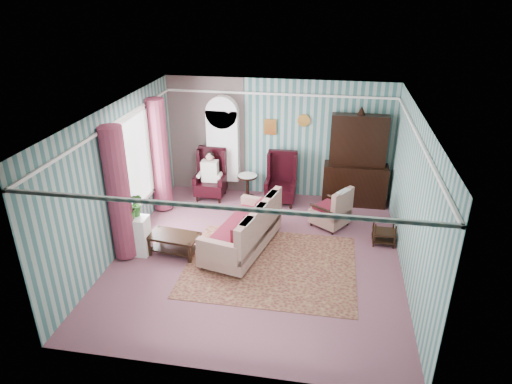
% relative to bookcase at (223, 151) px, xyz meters
% --- Properties ---
extents(floor, '(6.00, 6.00, 0.00)m').
position_rel_bookcase_xyz_m(floor, '(1.35, -2.84, -1.12)').
color(floor, '#804A56').
rests_on(floor, ground).
extents(room_shell, '(5.53, 6.02, 2.91)m').
position_rel_bookcase_xyz_m(room_shell, '(0.73, -2.66, 0.89)').
color(room_shell, '#3B6C69').
rests_on(room_shell, ground).
extents(bookcase, '(0.80, 0.28, 2.24)m').
position_rel_bookcase_xyz_m(bookcase, '(0.00, 0.00, 0.00)').
color(bookcase, silver).
rests_on(bookcase, floor).
extents(dresser_hutch, '(1.50, 0.56, 2.36)m').
position_rel_bookcase_xyz_m(dresser_hutch, '(3.25, -0.12, 0.06)').
color(dresser_hutch, black).
rests_on(dresser_hutch, floor).
extents(wingback_left, '(0.76, 0.80, 1.25)m').
position_rel_bookcase_xyz_m(wingback_left, '(-0.25, -0.39, -0.50)').
color(wingback_left, black).
rests_on(wingback_left, floor).
extents(wingback_right, '(0.76, 0.80, 1.25)m').
position_rel_bookcase_xyz_m(wingback_right, '(1.50, -0.39, -0.50)').
color(wingback_right, black).
rests_on(wingback_right, floor).
extents(seated_woman, '(0.44, 0.40, 1.18)m').
position_rel_bookcase_xyz_m(seated_woman, '(-0.25, -0.39, -0.53)').
color(seated_woman, white).
rests_on(seated_woman, floor).
extents(round_side_table, '(0.50, 0.50, 0.60)m').
position_rel_bookcase_xyz_m(round_side_table, '(0.65, -0.24, -0.82)').
color(round_side_table, black).
rests_on(round_side_table, floor).
extents(nest_table, '(0.45, 0.38, 0.54)m').
position_rel_bookcase_xyz_m(nest_table, '(3.82, -1.94, -0.85)').
color(nest_table, black).
rests_on(nest_table, floor).
extents(plant_stand, '(0.55, 0.35, 0.80)m').
position_rel_bookcase_xyz_m(plant_stand, '(-1.05, -3.14, -0.72)').
color(plant_stand, silver).
rests_on(plant_stand, floor).
extents(rug, '(3.20, 2.60, 0.01)m').
position_rel_bookcase_xyz_m(rug, '(1.65, -3.14, -1.11)').
color(rug, '#4C2119').
rests_on(rug, floor).
extents(sofa, '(1.53, 2.30, 1.11)m').
position_rel_bookcase_xyz_m(sofa, '(0.99, -2.65, -0.56)').
color(sofa, '#BCAA91').
rests_on(sofa, floor).
extents(floral_armchair, '(1.08, 1.08, 0.93)m').
position_rel_bookcase_xyz_m(floral_armchair, '(2.71, -1.34, -0.65)').
color(floral_armchair, '#BAB190').
rests_on(floral_armchair, floor).
extents(coffee_table, '(1.05, 0.66, 0.42)m').
position_rel_bookcase_xyz_m(coffee_table, '(-0.30, -3.04, -0.91)').
color(coffee_table, black).
rests_on(coffee_table, floor).
extents(potted_plant_a, '(0.48, 0.44, 0.47)m').
position_rel_bookcase_xyz_m(potted_plant_a, '(-1.07, -3.21, -0.09)').
color(potted_plant_a, '#2A561B').
rests_on(potted_plant_a, plant_stand).
extents(potted_plant_b, '(0.30, 0.25, 0.49)m').
position_rel_bookcase_xyz_m(potted_plant_b, '(-0.98, -3.06, -0.08)').
color(potted_plant_b, '#184E1C').
rests_on(potted_plant_b, plant_stand).
extents(potted_plant_c, '(0.22, 0.22, 0.36)m').
position_rel_bookcase_xyz_m(potted_plant_c, '(-1.18, -3.06, -0.14)').
color(potted_plant_c, '#1E5019').
rests_on(potted_plant_c, plant_stand).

